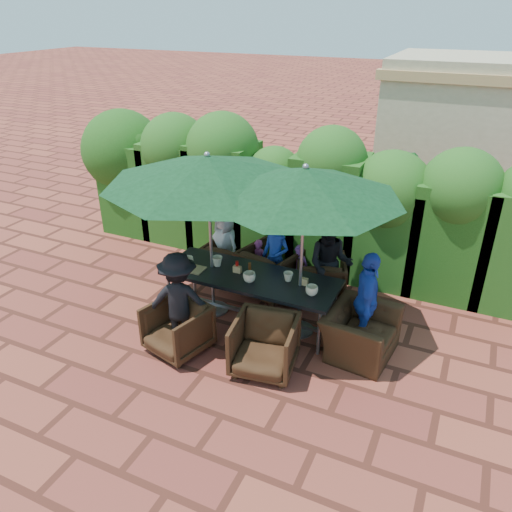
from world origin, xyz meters
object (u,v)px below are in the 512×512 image
at_px(chair_far_mid, 269,269).
at_px(chair_end_right, 361,326).
at_px(chair_near_left, 177,326).
at_px(chair_near_right, 264,343).
at_px(chair_far_left, 231,260).
at_px(umbrella_left, 208,170).
at_px(chair_far_right, 321,276).
at_px(dining_table, 250,280).
at_px(umbrella_right, 305,183).

bearing_deg(chair_far_mid, chair_end_right, 165.67).
bearing_deg(chair_near_left, chair_near_right, 20.81).
distance_m(chair_far_left, chair_near_right, 2.38).
bearing_deg(chair_near_right, umbrella_left, 134.91).
height_order(chair_far_right, chair_end_right, chair_end_right).
distance_m(chair_far_mid, chair_near_left, 1.97).
bearing_deg(chair_end_right, chair_far_right, 45.40).
bearing_deg(chair_end_right, dining_table, 93.05).
distance_m(chair_far_left, chair_end_right, 2.68).
bearing_deg(chair_near_right, chair_far_right, 78.69).
bearing_deg(umbrella_left, chair_near_right, -36.57).
height_order(umbrella_right, chair_end_right, umbrella_right).
relative_size(chair_far_right, chair_end_right, 0.80).
relative_size(chair_far_left, chair_far_mid, 0.89).
bearing_deg(umbrella_right, umbrella_left, -178.62).
relative_size(chair_far_left, chair_near_left, 1.01).
height_order(umbrella_right, chair_near_left, umbrella_right).
bearing_deg(chair_near_right, chair_end_right, 31.11).
xyz_separation_m(chair_far_right, chair_near_left, (-1.31, -2.08, -0.01)).
bearing_deg(dining_table, chair_near_left, -118.76).
relative_size(umbrella_left, chair_far_left, 3.78).
distance_m(chair_far_left, chair_near_left, 2.02).
bearing_deg(chair_far_left, chair_far_mid, 177.39).
bearing_deg(chair_far_mid, dining_table, 109.18).
xyz_separation_m(umbrella_right, chair_far_right, (-0.01, 0.99, -1.83)).
xyz_separation_m(chair_far_left, chair_far_right, (1.55, 0.07, 0.01)).
bearing_deg(chair_near_left, umbrella_left, 107.70).
bearing_deg(umbrella_left, chair_far_left, 101.48).
bearing_deg(umbrella_right, dining_table, -176.66).
bearing_deg(chair_near_left, chair_far_right, 72.84).
distance_m(chair_far_right, chair_near_left, 2.46).
xyz_separation_m(umbrella_left, chair_far_mid, (0.56, 0.85, -1.79)).
distance_m(umbrella_left, chair_near_right, 2.40).
relative_size(chair_near_right, chair_end_right, 0.82).
bearing_deg(umbrella_right, chair_near_left, -140.28).
distance_m(chair_far_right, chair_near_right, 1.96).
bearing_deg(umbrella_left, chair_near_left, -87.29).
height_order(dining_table, chair_near_right, chair_near_right).
relative_size(dining_table, chair_near_right, 3.18).
distance_m(chair_far_left, chair_far_right, 1.55).
distance_m(dining_table, umbrella_left, 1.66).
bearing_deg(umbrella_right, chair_far_left, 149.62).
bearing_deg(chair_far_mid, chair_near_left, 89.72).
relative_size(umbrella_left, umbrella_right, 1.13).
xyz_separation_m(umbrella_right, chair_far_left, (-1.56, 0.91, -1.83)).
bearing_deg(umbrella_right, chair_far_mid, 134.74).
distance_m(umbrella_right, chair_far_right, 2.08).
height_order(umbrella_left, umbrella_right, same).
relative_size(chair_far_mid, chair_far_right, 1.10).
distance_m(chair_near_left, chair_end_right, 2.42).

